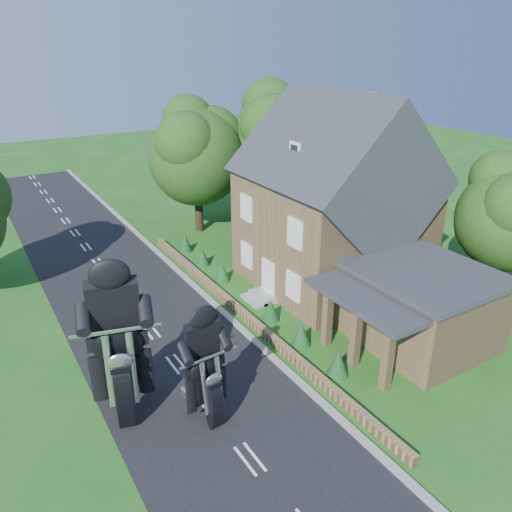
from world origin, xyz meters
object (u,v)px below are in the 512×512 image
annex (418,305)px  motorcycle_follow (124,390)px  garden_wall (242,313)px  motorcycle_lead (205,402)px  house (333,206)px

annex → motorcycle_follow: size_ratio=3.58×
garden_wall → motorcycle_lead: size_ratio=14.87×
garden_wall → house: 7.52m
annex → motorcycle_follow: annex is taller
house → motorcycle_lead: house is taller
house → annex: size_ratio=1.45×
annex → motorcycle_lead: 10.28m
house → annex: (-0.62, -6.80, -2.58)m
garden_wall → house: (6.19, 1.00, 4.14)m
annex → motorcycle_lead: (-10.22, 0.31, -1.08)m
garden_wall → motorcycle_lead: bearing=-130.2°
house → motorcycle_follow: size_ratio=5.20×
motorcycle_lead → annex: bearing=174.1°
garden_wall → annex: (5.57, -5.80, 1.57)m
motorcycle_lead → house: bearing=-153.2°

